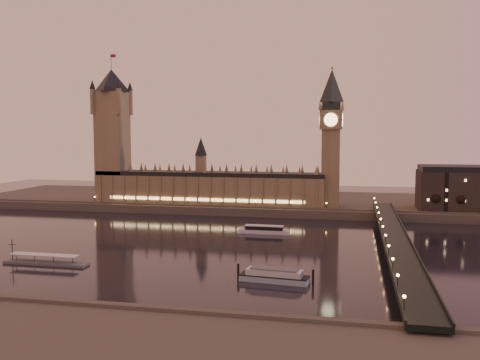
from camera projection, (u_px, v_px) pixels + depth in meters
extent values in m
plane|color=black|center=(220.00, 245.00, 292.81)|extent=(700.00, 700.00, 0.00)
cube|color=#423D35|center=(303.00, 203.00, 447.03)|extent=(560.00, 130.00, 6.00)
cube|color=brown|center=(209.00, 190.00, 417.48)|extent=(180.00, 26.00, 22.00)
cube|color=black|center=(208.00, 174.00, 416.36)|extent=(180.00, 22.00, 3.20)
cube|color=#FFCC7F|center=(204.00, 200.00, 404.86)|extent=(153.00, 0.25, 2.20)
cube|color=brown|center=(113.00, 147.00, 431.17)|extent=(22.00, 22.00, 88.00)
cone|color=black|center=(111.00, 81.00, 426.46)|extent=(31.68, 31.68, 18.00)
cylinder|color=black|center=(111.00, 62.00, 425.13)|extent=(0.44, 0.44, 12.00)
cube|color=maroon|center=(113.00, 56.00, 424.27)|extent=(4.00, 0.15, 2.50)
cube|color=brown|center=(331.00, 169.00, 396.33)|extent=(13.00, 13.00, 58.00)
cube|color=brown|center=(331.00, 120.00, 393.13)|extent=(16.00, 16.00, 14.00)
cylinder|color=#FFEAA5|center=(331.00, 120.00, 385.16)|extent=(9.60, 0.35, 9.60)
cylinder|color=#FFEAA5|center=(320.00, 120.00, 394.83)|extent=(0.35, 9.60, 9.60)
cube|color=black|center=(332.00, 106.00, 392.24)|extent=(13.00, 13.00, 6.00)
cone|color=black|center=(332.00, 86.00, 390.91)|extent=(17.68, 17.68, 24.00)
sphere|color=gold|center=(332.00, 68.00, 389.75)|extent=(2.00, 2.00, 2.00)
cube|color=black|center=(395.00, 238.00, 272.97)|extent=(13.00, 260.00, 2.00)
cube|color=black|center=(382.00, 235.00, 274.15)|extent=(0.60, 260.00, 1.00)
cube|color=black|center=(408.00, 236.00, 271.53)|extent=(0.60, 260.00, 1.00)
cylinder|color=black|center=(438.00, 207.00, 371.35)|extent=(0.70, 0.70, 8.67)
sphere|color=black|center=(438.00, 200.00, 370.94)|extent=(5.78, 5.78, 5.78)
cylinder|color=black|center=(463.00, 207.00, 367.89)|extent=(0.70, 0.70, 8.67)
sphere|color=black|center=(463.00, 201.00, 367.49)|extent=(5.78, 5.78, 5.78)
cube|color=silver|center=(264.00, 232.00, 327.91)|extent=(31.09, 6.94, 2.28)
cube|color=black|center=(264.00, 228.00, 327.70)|extent=(23.01, 5.68, 2.28)
cube|color=silver|center=(264.00, 226.00, 327.58)|extent=(23.64, 5.95, 0.41)
cube|color=#90ABB7|center=(274.00, 279.00, 221.90)|extent=(29.27, 11.01, 2.32)
cube|color=black|center=(274.00, 276.00, 221.77)|extent=(29.27, 11.01, 0.45)
cube|color=silver|center=(274.00, 272.00, 221.65)|extent=(23.84, 9.56, 2.32)
cube|color=#595B5E|center=(274.00, 269.00, 221.52)|extent=(20.20, 8.29, 0.63)
cylinder|color=black|center=(238.00, 271.00, 227.68)|extent=(0.98, 0.98, 6.07)
cylinder|color=black|center=(313.00, 277.00, 217.73)|extent=(0.98, 0.98, 6.07)
cube|color=#595B5E|center=(46.00, 263.00, 251.28)|extent=(41.35, 6.89, 1.18)
cube|color=silver|center=(44.00, 255.00, 251.13)|extent=(33.47, 5.91, 0.30)
cylinder|color=black|center=(12.00, 250.00, 254.47)|extent=(0.39, 0.39, 9.84)
cylinder|color=black|center=(12.00, 245.00, 254.25)|extent=(3.94, 0.24, 0.24)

